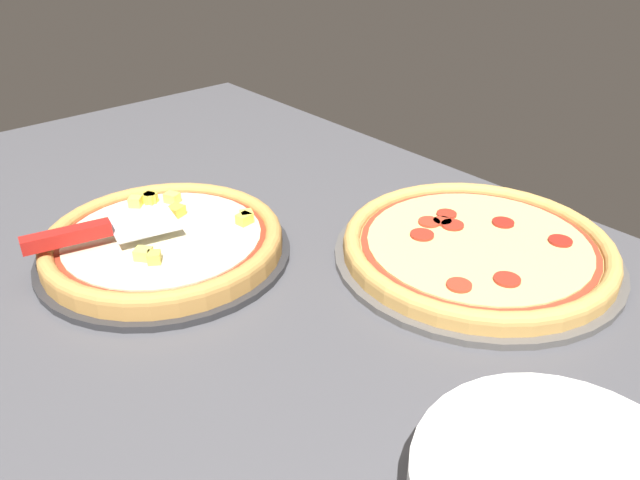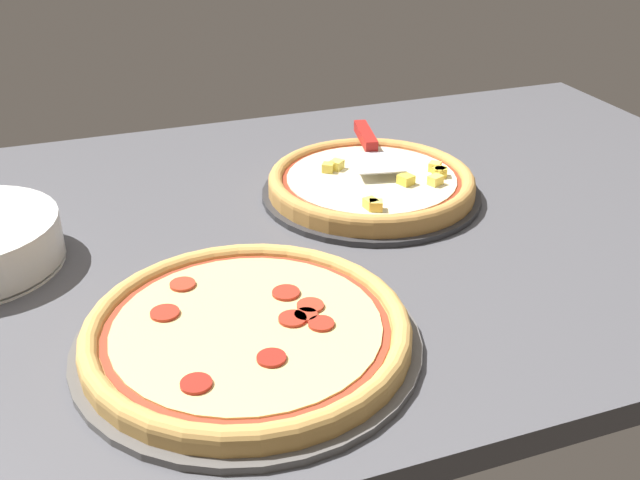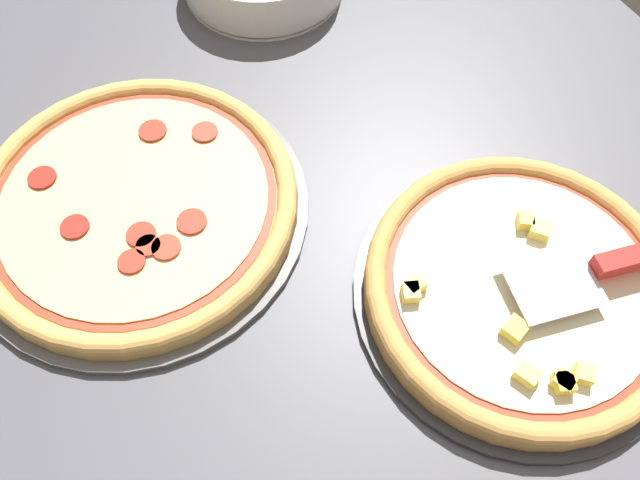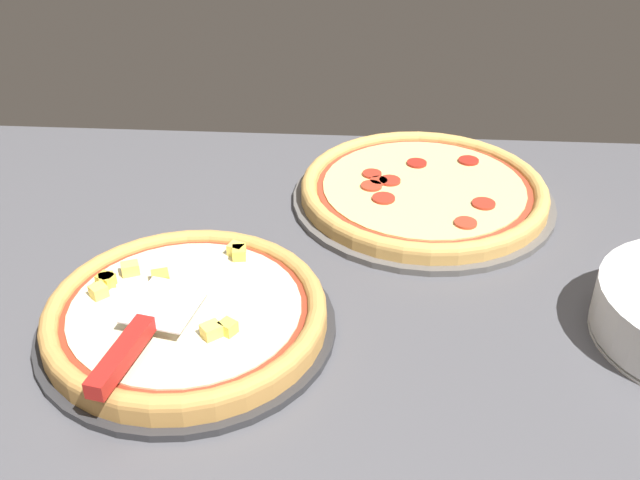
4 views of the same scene
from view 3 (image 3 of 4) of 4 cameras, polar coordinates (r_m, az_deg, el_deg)
ground_plane at (r=75.24cm, az=10.79°, el=-4.43°), size 154.46×104.39×3.60cm
pizza_pan_front at (r=74.45cm, az=17.52°, el=-4.82°), size 37.18×37.18×1.00cm
pizza_front at (r=72.52cm, az=17.97°, el=-4.06°), size 34.95×34.95×4.15cm
pizza_pan_back at (r=79.97cm, az=-16.24°, el=2.64°), size 41.88×41.88×1.00cm
pizza_back at (r=78.49cm, az=-16.56°, el=3.39°), size 39.36×39.36×2.85cm
serving_spatula at (r=74.25cm, az=25.88°, el=-1.80°), size 9.75×21.83×2.00cm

